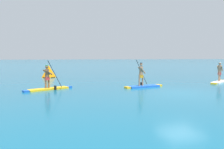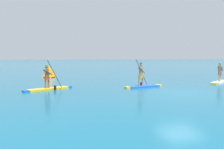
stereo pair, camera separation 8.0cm
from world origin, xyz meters
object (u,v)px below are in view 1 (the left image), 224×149
paddleboarder_near_left (49,85)px  race_marker_buoy (49,72)px  paddleboarder_far_right (219,79)px  paddleboarder_mid_center (143,82)px

paddleboarder_near_left → race_marker_buoy: 9.26m
paddleboarder_near_left → paddleboarder_far_right: paddleboarder_far_right is taller
paddleboarder_near_left → paddleboarder_far_right: bearing=-25.1°
paddleboarder_far_right → race_marker_buoy: size_ratio=2.29×
paddleboarder_near_left → race_marker_buoy: (0.34, 9.25, 0.27)m
paddleboarder_near_left → paddleboarder_far_right: size_ratio=1.07×
paddleboarder_far_right → race_marker_buoy: 16.54m
race_marker_buoy → paddleboarder_near_left: bearing=-92.1°
paddleboarder_mid_center → paddleboarder_far_right: bearing=-4.2°
paddleboarder_near_left → race_marker_buoy: bearing=63.5°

